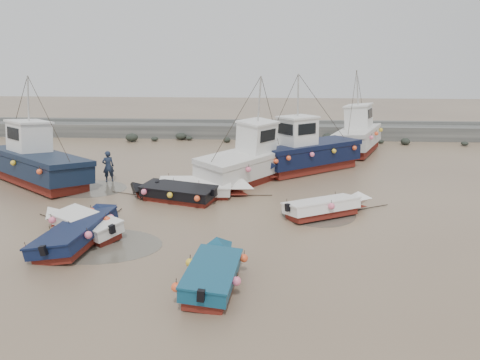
% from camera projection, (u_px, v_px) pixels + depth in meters
% --- Properties ---
extents(ground, '(120.00, 120.00, 0.00)m').
position_uv_depth(ground, '(209.00, 223.00, 21.40)').
color(ground, '#8C765A').
rests_on(ground, ground).
extents(seawall, '(60.00, 4.92, 1.50)m').
position_uv_depth(seawall, '(240.00, 131.00, 42.39)').
color(seawall, slate).
rests_on(seawall, ground).
extents(puddle_a, '(5.35, 5.35, 0.01)m').
position_uv_depth(puddle_a, '(97.00, 245.00, 18.93)').
color(puddle_a, '#585246').
rests_on(puddle_a, ground).
extents(puddle_b, '(3.61, 3.61, 0.01)m').
position_uv_depth(puddle_b, '(318.00, 213.00, 22.71)').
color(puddle_b, '#585246').
rests_on(puddle_b, ground).
extents(puddle_c, '(4.46, 4.46, 0.01)m').
position_uv_depth(puddle_c, '(88.00, 189.00, 26.70)').
color(puddle_c, '#585246').
rests_on(puddle_c, ground).
extents(puddle_d, '(6.60, 6.60, 0.01)m').
position_uv_depth(puddle_d, '(254.00, 168.00, 31.37)').
color(puddle_d, '#585246').
rests_on(puddle_d, ground).
extents(dinghy_0, '(5.10, 3.86, 1.43)m').
position_uv_depth(dinghy_0, '(82.00, 221.00, 20.11)').
color(dinghy_0, maroon).
rests_on(dinghy_0, ground).
extents(dinghy_1, '(2.63, 6.72, 1.43)m').
position_uv_depth(dinghy_1, '(81.00, 229.00, 19.19)').
color(dinghy_1, maroon).
rests_on(dinghy_1, ground).
extents(dinghy_2, '(2.22, 5.60, 1.43)m').
position_uv_depth(dinghy_2, '(213.00, 269.00, 15.62)').
color(dinghy_2, maroon).
rests_on(dinghy_2, ground).
extents(dinghy_3, '(5.45, 3.44, 1.43)m').
position_uv_depth(dinghy_3, '(329.00, 205.00, 22.16)').
color(dinghy_3, maroon).
rests_on(dinghy_3, ground).
extents(dinghy_4, '(6.11, 2.99, 1.43)m').
position_uv_depth(dinghy_4, '(173.00, 190.00, 24.49)').
color(dinghy_4, maroon).
rests_on(dinghy_4, ground).
extents(dinghy_5, '(6.26, 2.40, 1.43)m').
position_uv_depth(dinghy_5, '(202.00, 187.00, 25.19)').
color(dinghy_5, maroon).
rests_on(dinghy_5, ground).
extents(cabin_boat_0, '(9.55, 7.69, 6.22)m').
position_uv_depth(cabin_boat_0, '(32.00, 161.00, 27.66)').
color(cabin_boat_0, maroon).
rests_on(cabin_boat_0, ground).
extents(cabin_boat_1, '(6.71, 8.56, 6.22)m').
position_uv_depth(cabin_boat_1, '(251.00, 159.00, 27.93)').
color(cabin_boat_1, maroon).
rests_on(cabin_boat_1, ground).
extents(cabin_boat_2, '(8.99, 7.20, 6.22)m').
position_uv_depth(cabin_boat_2, '(301.00, 152.00, 30.08)').
color(cabin_boat_2, maroon).
rests_on(cabin_boat_2, ground).
extents(cabin_boat_3, '(5.13, 8.94, 6.22)m').
position_uv_depth(cabin_boat_3, '(361.00, 134.00, 36.20)').
color(cabin_boat_3, maroon).
rests_on(cabin_boat_3, ground).
extents(person, '(0.82, 0.72, 1.89)m').
position_uv_depth(person, '(109.00, 182.00, 28.17)').
color(person, '#1B2438').
rests_on(person, ground).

